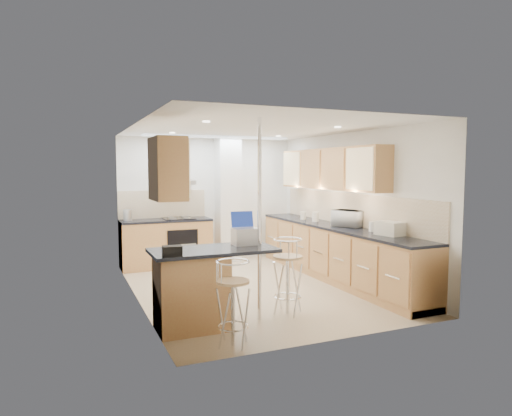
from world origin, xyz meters
name	(u,v)px	position (x,y,z in m)	size (l,w,h in m)	color
ground	(254,288)	(0.00, 0.00, 0.00)	(4.80, 4.80, 0.00)	tan
room_shell	(263,189)	(0.32, 0.38, 1.54)	(3.64, 4.84, 2.51)	white
right_counter	(335,252)	(1.50, 0.00, 0.46)	(0.63, 4.40, 0.92)	#C27E4D
back_counter	(166,243)	(-0.95, 2.10, 0.46)	(1.70, 0.63, 0.92)	#C27E4D
peninsula	(214,287)	(-1.12, -1.45, 0.48)	(1.47, 0.72, 0.94)	#C27E4D
microwave	(349,218)	(1.63, -0.21, 1.06)	(0.49, 0.33, 0.27)	white
laptop	(245,236)	(-0.67, -1.34, 1.04)	(0.30, 0.23, 0.21)	#A6A8AE
bag	(172,251)	(-1.67, -1.72, 1.00)	(0.20, 0.15, 0.11)	black
bar_stool_near	(233,303)	(-1.12, -2.10, 0.46)	(0.38, 0.38, 0.92)	tan
bar_stool_end	(288,276)	(-0.09, -1.36, 0.50)	(0.41, 0.41, 0.99)	tan
jar_a	(315,217)	(1.48, 0.63, 1.01)	(0.12, 0.12, 0.18)	white
jar_b	(303,216)	(1.45, 1.03, 1.00)	(0.11, 0.11, 0.15)	white
jar_c	(350,221)	(1.67, -0.18, 1.01)	(0.14, 0.14, 0.18)	beige
jar_d	(372,227)	(1.62, -0.85, 0.99)	(0.10, 0.10, 0.15)	white
bread_bin	(390,228)	(1.62, -1.28, 1.02)	(0.30, 0.38, 0.20)	white
kettle	(128,215)	(-1.65, 2.13, 1.03)	(0.16, 0.16, 0.21)	#B6B9BB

